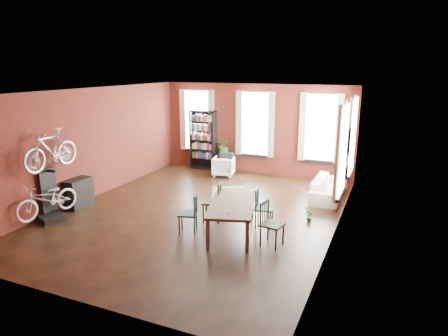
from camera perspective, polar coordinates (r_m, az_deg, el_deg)
The scene contains 19 objects.
room at distance 10.61m, azimuth -0.97°, elevation 5.37°, with size 9.00×9.04×3.22m.
dining_table at distance 9.40m, azimuth 1.17°, elevation -7.01°, with size 0.99×2.17×0.74m, color #4E402F.
dining_chair_a at distance 9.37m, azimuth -5.19°, elevation -6.49°, with size 0.43×0.43×0.94m, color #183636.
dining_chair_b at distance 10.01m, azimuth -1.73°, elevation -4.86°, with size 0.46×0.46×1.00m, color #1E301C.
dining_chair_c at distance 8.74m, azimuth 6.91°, elevation -7.99°, with size 0.45×0.45×0.98m, color black.
dining_chair_d at distance 9.71m, azimuth 5.77°, elevation -5.72°, with size 0.44×0.44×0.95m, color #1A383B.
bookshelf at distance 15.02m, azimuth -3.02°, elevation 4.02°, with size 1.00×0.32×2.20m, color black.
white_armchair at distance 14.14m, azimuth -0.06°, elevation 0.36°, with size 0.72×0.67×0.74m, color white.
cream_sofa at distance 12.14m, azimuth 14.74°, elevation -2.33°, with size 2.08×0.61×0.81m, color beige.
striped_rug at distance 12.18m, azimuth 0.67°, elevation -3.76°, with size 1.01×1.61×0.01m, color black.
bike_trainer at distance 11.03m, azimuth -23.44°, elevation -6.56°, with size 0.54×0.54×0.16m, color black.
bike_wall_rack at distance 11.15m, azimuth -23.78°, elevation -3.29°, with size 0.16×0.60×1.30m, color black.
console_table at distance 11.73m, azimuth -20.08°, elevation -3.36°, with size 0.40×0.80×0.80m, color black.
plant_stand at distance 14.84m, azimuth -0.07°, elevation 0.81°, with size 0.31×0.31×0.63m, color black.
plant_by_sofa at distance 13.55m, azimuth 16.92°, elevation -1.91°, with size 0.35×0.64×0.28m, color #2F5221.
plant_small at distance 10.29m, azimuth 12.00°, elevation -7.14°, with size 0.23×0.43×0.16m, color #295923.
bicycle_floor at distance 10.75m, azimuth -24.12°, elevation -2.05°, with size 0.58×0.88×1.67m, color silver.
bicycle_hung at distance 10.64m, azimuth -23.65°, elevation 4.16°, with size 0.47×1.00×1.66m, color #A5A8AD.
plant_on_stand at distance 14.70m, azimuth 0.02°, elevation 2.90°, with size 0.56×0.62×0.48m, color #2A6327.
Camera 1 is at (4.56, -8.94, 3.80)m, focal length 32.00 mm.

